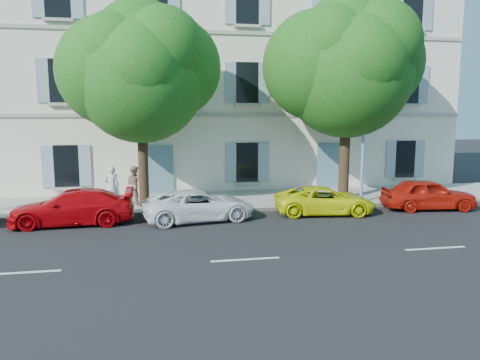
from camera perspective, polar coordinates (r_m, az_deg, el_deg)
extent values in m
plane|color=black|center=(17.35, -1.93, -5.63)|extent=(90.00, 90.00, 0.00)
cube|color=#A09E96|center=(21.64, -3.71, -2.60)|extent=(36.00, 4.50, 0.15)
cube|color=#9E998E|center=(19.53, -2.94, -3.79)|extent=(36.00, 0.16, 0.16)
cube|color=silver|center=(27.02, -5.33, 12.21)|extent=(28.00, 7.00, 12.00)
imported|color=#B6050B|center=(18.54, -19.77, -3.14)|extent=(4.55, 1.93, 1.31)
imported|color=white|center=(18.15, -5.01, -3.08)|extent=(4.59, 2.66, 1.20)
imported|color=#DFE309|center=(19.55, 10.29, -2.45)|extent=(4.28, 2.36, 1.13)
imported|color=#AA150A|center=(21.64, 21.95, -1.61)|extent=(4.06, 2.00, 1.33)
cylinder|color=#3A2819|center=(20.39, -11.70, 1.58)|extent=(0.42, 0.42, 3.38)
ellipsoid|color=#276F1C|center=(20.29, -12.03, 12.06)|extent=(5.41, 5.41, 5.95)
cylinder|color=#3A2819|center=(21.96, 12.59, 2.28)|extent=(0.47, 0.47, 3.56)
ellipsoid|color=#26691B|center=(21.90, 12.93, 12.61)|extent=(5.79, 5.79, 6.37)
cylinder|color=#7293BF|center=(21.28, 14.88, 6.93)|extent=(0.14, 0.14, 7.21)
cylinder|color=#7293BF|center=(20.94, 16.04, 16.77)|extent=(0.12, 1.26, 0.09)
cube|color=#383A3D|center=(20.36, 16.85, 16.60)|extent=(0.23, 0.41, 0.16)
imported|color=silver|center=(20.80, -15.35, -0.73)|extent=(0.66, 0.46, 1.72)
imported|color=tan|center=(20.94, -12.75, -0.59)|extent=(1.04, 1.03, 1.70)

